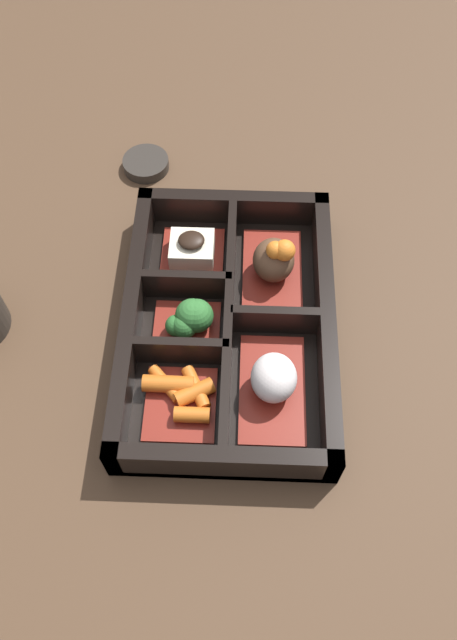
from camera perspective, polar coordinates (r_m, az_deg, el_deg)
name	(u,v)px	position (r m, az deg, el deg)	size (l,w,h in m)	color
ground_plane	(228,333)	(0.59, 0.00, -1.24)	(3.00, 3.00, 0.00)	#4C3523
bento_base	(228,331)	(0.59, 0.00, -1.00)	(0.28, 0.19, 0.01)	black
bento_rim	(227,321)	(0.58, -0.13, -0.12)	(0.28, 0.19, 0.05)	black
bowl_stew	(274,263)	(0.60, 4.18, 5.25)	(0.11, 0.06, 0.06)	maroon
bowl_rice	(273,381)	(0.54, 4.12, -5.61)	(0.11, 0.06, 0.05)	maroon
bowl_tofu	(192,251)	(0.62, -3.34, 6.31)	(0.07, 0.06, 0.03)	maroon
bowl_greens	(190,317)	(0.57, -3.50, 0.26)	(0.05, 0.06, 0.04)	maroon
bowl_carrots	(182,397)	(0.55, -4.32, -7.02)	(0.07, 0.06, 0.02)	maroon
sauce_dish	(146,163)	(0.73, -7.56, 14.01)	(0.05, 0.05, 0.01)	#2D2823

